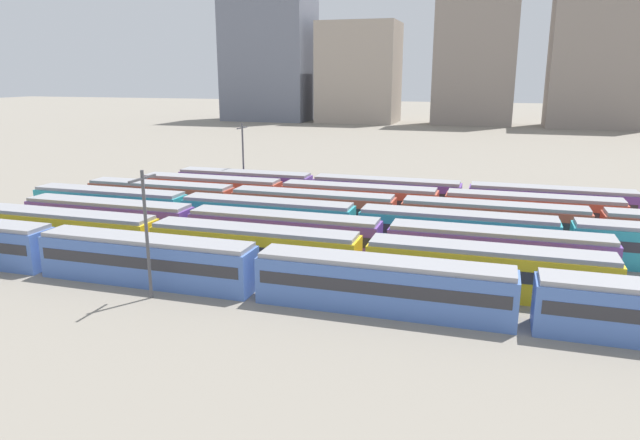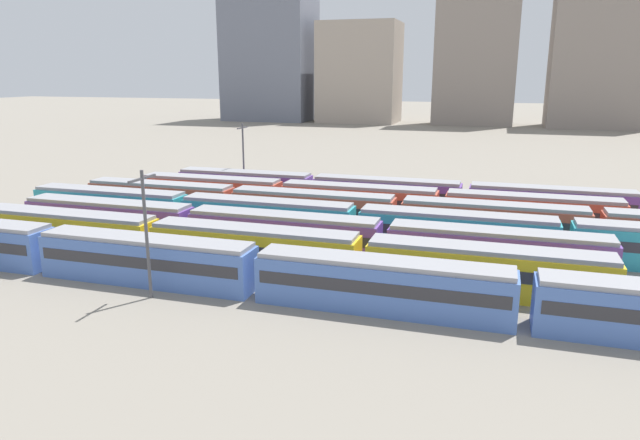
% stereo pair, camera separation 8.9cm
% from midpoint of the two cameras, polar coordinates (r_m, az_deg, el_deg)
% --- Properties ---
extents(ground_plane, '(600.00, 600.00, 0.00)m').
position_cam_midpoint_polar(ground_plane, '(64.73, -14.92, -0.62)').
color(ground_plane, gray).
extents(train_track_0, '(93.60, 3.06, 3.75)m').
position_cam_midpoint_polar(train_track_0, '(40.44, 6.26, -6.38)').
color(train_track_0, '#4C70BC').
rests_on(train_track_0, ground_plane).
extents(train_track_1, '(55.80, 3.06, 3.75)m').
position_cam_midpoint_polar(train_track_1, '(48.57, -6.55, -2.83)').
color(train_track_1, yellow).
rests_on(train_track_1, ground_plane).
extents(train_track_2, '(55.80, 3.06, 3.75)m').
position_cam_midpoint_polar(train_track_2, '(52.93, -3.62, -1.32)').
color(train_track_2, '#6B429E').
rests_on(train_track_2, ground_plane).
extents(train_track_3, '(74.70, 3.06, 3.75)m').
position_cam_midpoint_polar(train_track_3, '(56.11, 3.73, -0.42)').
color(train_track_3, teal).
rests_on(train_track_3, ground_plane).
extents(train_track_4, '(74.70, 3.06, 3.75)m').
position_cam_midpoint_polar(train_track_4, '(60.46, 7.84, 0.56)').
color(train_track_4, '#BC4C38').
rests_on(train_track_4, ground_plane).
extents(train_track_5, '(55.80, 3.06, 3.75)m').
position_cam_midpoint_polar(train_track_5, '(66.47, 3.89, 1.91)').
color(train_track_5, '#BC4C38').
rests_on(train_track_5, ground_plane).
extents(catenary_pole_0, '(0.24, 3.20, 9.59)m').
position_cam_midpoint_polar(catenary_pole_0, '(43.17, -16.84, -0.81)').
color(catenary_pole_0, '#4C4C51').
rests_on(catenary_pole_0, ground_plane).
extents(catenary_pole_1, '(0.24, 3.20, 9.69)m').
position_cam_midpoint_polar(catenary_pole_1, '(79.46, -7.59, 6.41)').
color(catenary_pole_1, '#4C4C51').
rests_on(catenary_pole_1, ground_plane).
extents(distant_building_0, '(29.93, 21.53, 52.07)m').
position_cam_midpoint_polar(distant_building_0, '(211.18, -4.98, 16.94)').
color(distant_building_0, slate).
rests_on(distant_building_0, ground_plane).
extents(distant_building_1, '(26.20, 19.71, 32.94)m').
position_cam_midpoint_polar(distant_building_1, '(201.08, 3.98, 14.37)').
color(distant_building_1, '#A89989').
rests_on(distant_building_1, ground_plane).
extents(distant_building_2, '(25.22, 13.14, 48.56)m').
position_cam_midpoint_polar(distant_building_2, '(196.04, 15.28, 16.21)').
color(distant_building_2, gray).
rests_on(distant_building_2, ground_plane).
extents(distant_building_3, '(27.34, 19.06, 42.09)m').
position_cam_midpoint_polar(distant_building_3, '(197.64, 25.97, 14.34)').
color(distant_building_3, gray).
rests_on(distant_building_3, ground_plane).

